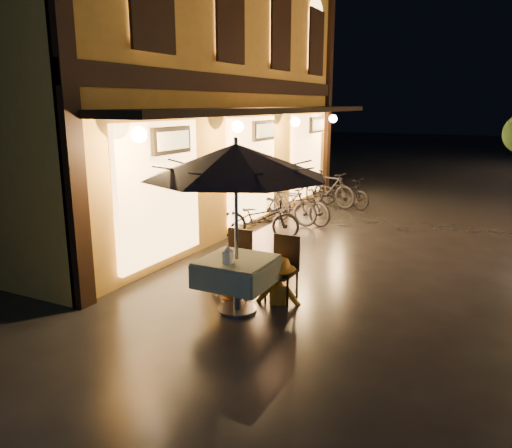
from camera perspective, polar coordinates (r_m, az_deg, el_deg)
The scene contains 14 objects.
ground at distance 7.21m, azimuth 9.59°, elevation -10.25°, with size 90.00×90.00×0.00m, color black.
west_building at distance 12.85m, azimuth -9.96°, elevation 17.05°, with size 5.90×11.40×7.40m.
cafe_table at distance 7.06m, azimuth -2.20°, elevation -5.47°, with size 0.99×0.99×0.78m.
patio_umbrella at distance 6.72m, azimuth -2.32°, elevation 7.22°, with size 2.54×2.54×2.46m.
cafe_chair_left at distance 7.87m, azimuth -2.16°, elevation -3.82°, with size 0.42×0.42×0.97m.
cafe_chair_right at distance 7.54m, azimuth 3.20°, elevation -4.63°, with size 0.42×0.42×0.97m.
table_lantern at distance 6.75m, azimuth -3.25°, elevation -3.43°, with size 0.16×0.16×0.25m.
person_orange at distance 7.64m, azimuth -2.95°, elevation -2.85°, with size 0.71×0.55×1.46m, color #BB520B.
person_yellow at distance 7.34m, azimuth 2.68°, elevation -3.98°, with size 0.88×0.50×1.36m, color orange.
bicycle_0 at distance 10.86m, azimuth 0.35°, elevation 0.67°, with size 0.61×1.76×0.93m, color black.
bicycle_1 at distance 12.19m, azimuth 3.52°, elevation 2.19°, with size 0.46×1.62×0.97m, color black.
bicycle_2 at distance 12.35m, azimuth 5.07°, elevation 2.24°, with size 0.63×1.79×0.94m, color black.
bicycle_3 at distance 14.43m, azimuth 8.37°, elevation 4.00°, with size 0.49×1.74×1.04m, color black.
bicycle_4 at distance 14.41m, azimuth 10.00°, elevation 3.56°, with size 0.57×1.65×0.86m, color black.
Camera 1 is at (1.87, -6.34, 2.89)m, focal length 35.00 mm.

